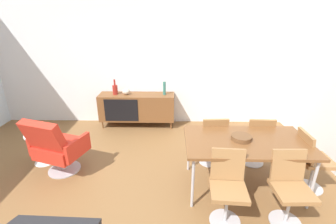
{
  "coord_description": "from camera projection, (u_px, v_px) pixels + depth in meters",
  "views": [
    {
      "loc": [
        0.66,
        -2.45,
        2.2
      ],
      "look_at": [
        0.6,
        0.62,
        0.99
      ],
      "focal_mm": 25.05,
      "sensor_mm": 36.0,
      "label": 1
    }
  ],
  "objects": [
    {
      "name": "ground_plane",
      "position": [
        122.0,
        198.0,
        3.1
      ],
      "size": [
        8.32,
        8.32,
        0.0
      ],
      "primitive_type": "plane",
      "color": "brown"
    },
    {
      "name": "sideboard",
      "position": [
        137.0,
        107.0,
        5.08
      ],
      "size": [
        1.6,
        0.45,
        0.72
      ],
      "color": "brown",
      "rests_on": "ground_plane"
    },
    {
      "name": "wall_back",
      "position": [
        142.0,
        60.0,
        5.0
      ],
      "size": [
        6.8,
        0.12,
        2.8
      ],
      "primitive_type": "cube",
      "color": "white",
      "rests_on": "ground_plane"
    },
    {
      "name": "vase_sculptural_dark",
      "position": [
        126.0,
        91.0,
        4.96
      ],
      "size": [
        0.16,
        0.16,
        0.13
      ],
      "color": "beige",
      "rests_on": "sideboard"
    },
    {
      "name": "dining_chair_back_left",
      "position": [
        212.0,
        138.0,
        3.67
      ],
      "size": [
        0.43,
        0.45,
        0.86
      ],
      "color": "#9E7042",
      "rests_on": "ground_plane"
    },
    {
      "name": "dining_chair_far_end",
      "position": [
        311.0,
        159.0,
        3.13
      ],
      "size": [
        0.43,
        0.4,
        0.86
      ],
      "color": "#9E7042",
      "rests_on": "ground_plane"
    },
    {
      "name": "dining_chair_back_right",
      "position": [
        257.0,
        139.0,
        3.66
      ],
      "size": [
        0.41,
        0.44,
        0.86
      ],
      "color": "#9E7042",
      "rests_on": "ground_plane"
    },
    {
      "name": "dining_table",
      "position": [
        247.0,
        143.0,
        3.06
      ],
      "size": [
        1.6,
        0.9,
        0.74
      ],
      "color": "brown",
      "rests_on": "ground_plane"
    },
    {
      "name": "dining_chair_front_left",
      "position": [
        228.0,
        185.0,
        2.63
      ],
      "size": [
        0.43,
        0.45,
        0.86
      ],
      "color": "#9E7042",
      "rests_on": "ground_plane"
    },
    {
      "name": "lounge_chair_red",
      "position": [
        56.0,
        146.0,
        3.46
      ],
      "size": [
        0.84,
        0.81,
        0.95
      ],
      "color": "red",
      "rests_on": "ground_plane"
    },
    {
      "name": "vase_cobalt",
      "position": [
        115.0,
        89.0,
        4.94
      ],
      "size": [
        0.11,
        0.11,
        0.32
      ],
      "color": "maroon",
      "rests_on": "sideboard"
    },
    {
      "name": "side_table_round",
      "position": [
        41.0,
        145.0,
        3.77
      ],
      "size": [
        0.44,
        0.44,
        0.52
      ],
      "color": "white",
      "rests_on": "ground_plane"
    },
    {
      "name": "dining_chair_front_right",
      "position": [
        290.0,
        186.0,
        2.62
      ],
      "size": [
        0.41,
        0.44,
        0.86
      ],
      "color": "#9E7042",
      "rests_on": "ground_plane"
    },
    {
      "name": "vase_ceramic_small",
      "position": [
        164.0,
        88.0,
        4.91
      ],
      "size": [
        0.06,
        0.06,
        0.28
      ],
      "color": "#337266",
      "rests_on": "sideboard"
    },
    {
      "name": "fruit_bowl",
      "position": [
        38.0,
        132.0,
        3.69
      ],
      "size": [
        0.2,
        0.2,
        0.11
      ],
      "color": "#262628",
      "rests_on": "side_table_round"
    },
    {
      "name": "wooden_bowl_on_table",
      "position": [
        241.0,
        138.0,
        3.04
      ],
      "size": [
        0.26,
        0.26,
        0.06
      ],
      "primitive_type": "cylinder",
      "color": "brown",
      "rests_on": "dining_table"
    }
  ]
}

